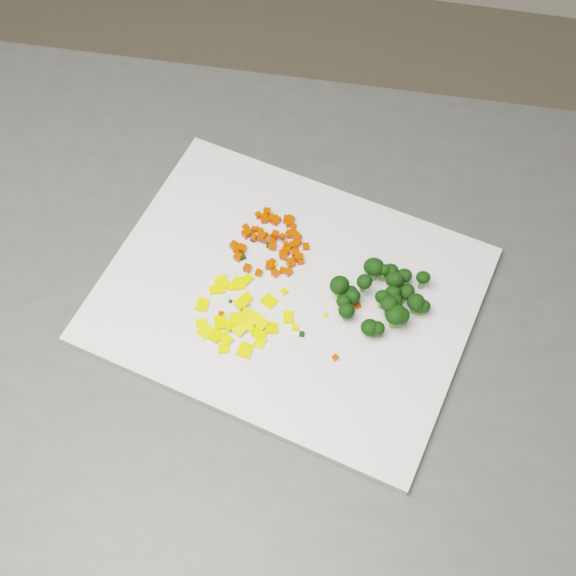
% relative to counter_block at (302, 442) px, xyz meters
% --- Properties ---
extents(counter_block, '(1.11, 0.79, 0.90)m').
position_rel_counter_block_xyz_m(counter_block, '(0.00, 0.00, 0.00)').
color(counter_block, '#424240').
rests_on(counter_block, ground).
extents(cutting_board, '(0.50, 0.43, 0.01)m').
position_rel_counter_block_xyz_m(cutting_board, '(-0.03, 0.02, 0.46)').
color(cutting_board, silver).
rests_on(cutting_board, counter_block).
extents(carrot_pile, '(0.10, 0.10, 0.03)m').
position_rel_counter_block_xyz_m(carrot_pile, '(-0.06, 0.08, 0.47)').
color(carrot_pile, '#C42902').
rests_on(carrot_pile, cutting_board).
extents(pepper_pile, '(0.11, 0.11, 0.02)m').
position_rel_counter_block_xyz_m(pepper_pile, '(-0.07, -0.02, 0.47)').
color(pepper_pile, yellow).
rests_on(pepper_pile, cutting_board).
extents(broccoli_pile, '(0.11, 0.11, 0.05)m').
position_rel_counter_block_xyz_m(broccoli_pile, '(0.08, 0.03, 0.49)').
color(broccoli_pile, black).
rests_on(broccoli_pile, cutting_board).
extents(carrot_cube_0, '(0.01, 0.01, 0.01)m').
position_rel_counter_block_xyz_m(carrot_cube_0, '(-0.05, 0.09, 0.47)').
color(carrot_cube_0, '#C42902').
rests_on(carrot_cube_0, carrot_pile).
extents(carrot_cube_1, '(0.01, 0.01, 0.01)m').
position_rel_counter_block_xyz_m(carrot_cube_1, '(-0.03, 0.07, 0.47)').
color(carrot_cube_1, '#C42902').
rests_on(carrot_cube_1, carrot_pile).
extents(carrot_cube_2, '(0.01, 0.01, 0.01)m').
position_rel_counter_block_xyz_m(carrot_cube_2, '(-0.06, 0.08, 0.47)').
color(carrot_cube_2, '#C42902').
rests_on(carrot_cube_2, carrot_pile).
extents(carrot_cube_3, '(0.01, 0.01, 0.01)m').
position_rel_counter_block_xyz_m(carrot_cube_3, '(-0.06, 0.09, 0.47)').
color(carrot_cube_3, '#C42902').
rests_on(carrot_cube_3, carrot_pile).
extents(carrot_cube_4, '(0.01, 0.01, 0.01)m').
position_rel_counter_block_xyz_m(carrot_cube_4, '(-0.04, 0.08, 0.46)').
color(carrot_cube_4, '#C42902').
rests_on(carrot_cube_4, carrot_pile).
extents(carrot_cube_5, '(0.01, 0.01, 0.01)m').
position_rel_counter_block_xyz_m(carrot_cube_5, '(-0.04, 0.08, 0.47)').
color(carrot_cube_5, '#C42902').
rests_on(carrot_cube_5, carrot_pile).
extents(carrot_cube_6, '(0.01, 0.01, 0.01)m').
position_rel_counter_block_xyz_m(carrot_cube_6, '(-0.09, 0.09, 0.46)').
color(carrot_cube_6, '#C42902').
rests_on(carrot_cube_6, carrot_pile).
extents(carrot_cube_7, '(0.01, 0.01, 0.01)m').
position_rel_counter_block_xyz_m(carrot_cube_7, '(-0.06, 0.12, 0.47)').
color(carrot_cube_7, '#C42902').
rests_on(carrot_cube_7, carrot_pile).
extents(carrot_cube_8, '(0.01, 0.01, 0.01)m').
position_rel_counter_block_xyz_m(carrot_cube_8, '(-0.07, 0.09, 0.46)').
color(carrot_cube_8, '#C42902').
rests_on(carrot_cube_8, carrot_pile).
extents(carrot_cube_9, '(0.01, 0.01, 0.01)m').
position_rel_counter_block_xyz_m(carrot_cube_9, '(-0.04, 0.07, 0.47)').
color(carrot_cube_9, '#C42902').
rests_on(carrot_cube_9, carrot_pile).
extents(carrot_cube_10, '(0.01, 0.01, 0.01)m').
position_rel_counter_block_xyz_m(carrot_cube_10, '(-0.10, 0.06, 0.47)').
color(carrot_cube_10, '#C42902').
rests_on(carrot_cube_10, carrot_pile).
extents(carrot_cube_11, '(0.01, 0.01, 0.01)m').
position_rel_counter_block_xyz_m(carrot_cube_11, '(-0.06, 0.09, 0.46)').
color(carrot_cube_11, '#C42902').
rests_on(carrot_cube_11, carrot_pile).
extents(carrot_cube_12, '(0.01, 0.01, 0.01)m').
position_rel_counter_block_xyz_m(carrot_cube_12, '(-0.08, 0.12, 0.47)').
color(carrot_cube_12, '#C42902').
rests_on(carrot_cube_12, carrot_pile).
extents(carrot_cube_13, '(0.01, 0.01, 0.01)m').
position_rel_counter_block_xyz_m(carrot_cube_13, '(-0.07, 0.11, 0.46)').
color(carrot_cube_13, '#C42902').
rests_on(carrot_cube_13, carrot_pile).
extents(carrot_cube_14, '(0.01, 0.01, 0.01)m').
position_rel_counter_block_xyz_m(carrot_cube_14, '(-0.03, 0.09, 0.47)').
color(carrot_cube_14, '#C42902').
rests_on(carrot_cube_14, carrot_pile).
extents(carrot_cube_15, '(0.01, 0.01, 0.01)m').
position_rel_counter_block_xyz_m(carrot_cube_15, '(-0.06, 0.05, 0.47)').
color(carrot_cube_15, '#C42902').
rests_on(carrot_cube_15, carrot_pile).
extents(carrot_cube_16, '(0.01, 0.01, 0.01)m').
position_rel_counter_block_xyz_m(carrot_cube_16, '(-0.07, 0.12, 0.47)').
color(carrot_cube_16, '#C42902').
rests_on(carrot_cube_16, carrot_pile).
extents(carrot_cube_17, '(0.01, 0.01, 0.01)m').
position_rel_counter_block_xyz_m(carrot_cube_17, '(-0.09, 0.09, 0.47)').
color(carrot_cube_17, '#C42902').
rests_on(carrot_cube_17, carrot_pile).
extents(carrot_cube_18, '(0.01, 0.01, 0.01)m').
position_rel_counter_block_xyz_m(carrot_cube_18, '(-0.04, 0.10, 0.47)').
color(carrot_cube_18, '#C42902').
rests_on(carrot_cube_18, carrot_pile).
extents(carrot_cube_19, '(0.01, 0.01, 0.01)m').
position_rel_counter_block_xyz_m(carrot_cube_19, '(-0.08, 0.09, 0.47)').
color(carrot_cube_19, '#C42902').
rests_on(carrot_cube_19, carrot_pile).
extents(carrot_cube_20, '(0.01, 0.01, 0.01)m').
position_rel_counter_block_xyz_m(carrot_cube_20, '(-0.04, 0.07, 0.47)').
color(carrot_cube_20, '#C42902').
rests_on(carrot_cube_20, carrot_pile).
extents(carrot_cube_21, '(0.01, 0.01, 0.01)m').
position_rel_counter_block_xyz_m(carrot_cube_21, '(-0.07, 0.04, 0.47)').
color(carrot_cube_21, '#C42902').
rests_on(carrot_cube_21, carrot_pile).
extents(carrot_cube_22, '(0.01, 0.01, 0.01)m').
position_rel_counter_block_xyz_m(carrot_cube_22, '(-0.09, 0.10, 0.46)').
color(carrot_cube_22, '#C42902').
rests_on(carrot_cube_22, carrot_pile).
extents(carrot_cube_23, '(0.01, 0.01, 0.01)m').
position_rel_counter_block_xyz_m(carrot_cube_23, '(-0.06, 0.09, 0.46)').
color(carrot_cube_23, '#C42902').
rests_on(carrot_cube_23, carrot_pile).
extents(carrot_cube_24, '(0.01, 0.01, 0.01)m').
position_rel_counter_block_xyz_m(carrot_cube_24, '(-0.10, 0.05, 0.47)').
color(carrot_cube_24, '#C42902').
rests_on(carrot_cube_24, carrot_pile).
extents(carrot_cube_25, '(0.01, 0.01, 0.01)m').
position_rel_counter_block_xyz_m(carrot_cube_25, '(-0.03, 0.06, 0.47)').
color(carrot_cube_25, '#C42902').
rests_on(carrot_cube_25, carrot_pile).
extents(carrot_cube_26, '(0.01, 0.01, 0.01)m').
position_rel_counter_block_xyz_m(carrot_cube_26, '(-0.03, 0.04, 0.47)').
color(carrot_cube_26, '#C42902').
rests_on(carrot_cube_26, carrot_pile).
extents(carrot_cube_27, '(0.01, 0.01, 0.01)m').
position_rel_counter_block_xyz_m(carrot_cube_27, '(-0.03, 0.10, 0.47)').
color(carrot_cube_27, '#C42902').
rests_on(carrot_cube_27, carrot_pile).
extents(carrot_cube_28, '(0.01, 0.01, 0.01)m').
position_rel_counter_block_xyz_m(carrot_cube_28, '(-0.04, 0.06, 0.47)').
color(carrot_cube_28, '#C42902').
rests_on(carrot_cube_28, carrot_pile).
extents(carrot_cube_29, '(0.01, 0.01, 0.01)m').
position_rel_counter_block_xyz_m(carrot_cube_29, '(-0.04, 0.04, 0.46)').
color(carrot_cube_29, '#C42902').
rests_on(carrot_cube_29, carrot_pile).
extents(carrot_cube_30, '(0.01, 0.01, 0.01)m').
position_rel_counter_block_xyz_m(carrot_cube_30, '(-0.05, 0.05, 0.47)').
color(carrot_cube_30, '#C42902').
rests_on(carrot_cube_30, carrot_pile).
extents(carrot_cube_31, '(0.01, 0.01, 0.01)m').
position_rel_counter_block_xyz_m(carrot_cube_31, '(-0.10, 0.06, 0.47)').
color(carrot_cube_31, '#C42902').
rests_on(carrot_cube_31, carrot_pile).
extents(carrot_cube_32, '(0.01, 0.01, 0.01)m').
position_rel_counter_block_xyz_m(carrot_cube_32, '(-0.05, 0.05, 0.46)').
color(carrot_cube_32, '#C42902').
rests_on(carrot_cube_32, carrot_pile).
extents(carrot_cube_33, '(0.01, 0.01, 0.01)m').
position_rel_counter_block_xyz_m(carrot_cube_33, '(-0.10, 0.10, 0.46)').
color(carrot_cube_33, '#C42902').
rests_on(carrot_cube_33, carrot_pile).
extents(carrot_cube_34, '(0.01, 0.01, 0.01)m').
position_rel_counter_block_xyz_m(carrot_cube_34, '(-0.05, 0.12, 0.47)').
color(carrot_cube_34, '#C42902').
rests_on(carrot_cube_34, carrot_pile).
extents(carrot_cube_35, '(0.01, 0.01, 0.01)m').
position_rel_counter_block_xyz_m(carrot_cube_35, '(-0.02, 0.08, 0.47)').
color(carrot_cube_35, '#C42902').
rests_on(carrot_cube_35, carrot_pile).
extents(carrot_cube_36, '(0.01, 0.01, 0.01)m').
position_rel_counter_block_xyz_m(carrot_cube_36, '(-0.09, 0.12, 0.47)').
color(carrot_cube_36, '#C42902').
rests_on(carrot_cube_36, carrot_pile).
extents(carrot_cube_37, '(0.01, 0.01, 0.01)m').
position_rel_counter_block_xyz_m(carrot_cube_37, '(-0.08, 0.04, 0.47)').
color(carrot_cube_37, '#C42902').
rests_on(carrot_cube_37, carrot_pile).
extents(carrot_cube_38, '(0.01, 0.01, 0.01)m').
position_rel_counter_block_xyz_m(carrot_cube_38, '(-0.06, 0.09, 0.47)').
color(carrot_cube_38, '#C42902').
rests_on(carrot_cube_38, carrot_pile).
extents(carrot_cube_39, '(0.01, 0.01, 0.01)m').
position_rel_counter_block_xyz_m(carrot_cube_39, '(-0.04, 0.07, 0.47)').
color(carrot_cube_39, '#C42902').
rests_on(carrot_cube_39, carrot_pile).
extents(carrot_cube_40, '(0.01, 0.01, 0.01)m').
position_rel_counter_block_xyz_m(carrot_cube_40, '(-0.07, 0.08, 0.47)').
color(carrot_cube_40, '#C42902').
rests_on(carrot_cube_40, carrot_pile).
extents(carrot_cube_41, '(0.01, 0.01, 0.01)m').
position_rel_counter_block_xyz_m(carrot_cube_41, '(-0.11, 0.07, 0.47)').
color(carrot_cube_41, '#C42902').
rests_on(carrot_cube_41, carrot_pile).
extents(carrot_cube_42, '(0.01, 0.01, 0.01)m').
position_rel_counter_block_xyz_m(carrot_cube_42, '(-0.08, 0.10, 0.46)').
color(carrot_cube_42, '#C42902').
rests_on(carrot_cube_42, carrot_pile).
extents(carrot_cube_43, '(0.01, 0.01, 0.01)m').
position_rel_counter_block_xyz_m(carrot_cube_43, '(-0.04, 0.10, 0.47)').
color(carrot_cube_43, '#C42902').
rests_on(carrot_cube_43, carrot_pile).
extents(carrot_cube_44, '(0.01, 0.01, 0.01)m').
position_rel_counter_block_xyz_m(carrot_cube_44, '(-0.10, 0.07, 0.47)').
color(carrot_cube_44, '#C42902').
rests_on(carrot_cube_44, carrot_pile).
extents(carrot_cube_45, '(0.01, 0.01, 0.01)m').
position_rel_counter_block_xyz_m(carrot_cube_45, '(-0.08, 0.08, 0.47)').
color(carrot_cube_45, '#C42902').
rests_on(carrot_cube_45, carrot_pile).
extents(carrot_cube_46, '(0.01, 0.01, 0.01)m').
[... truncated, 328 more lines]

